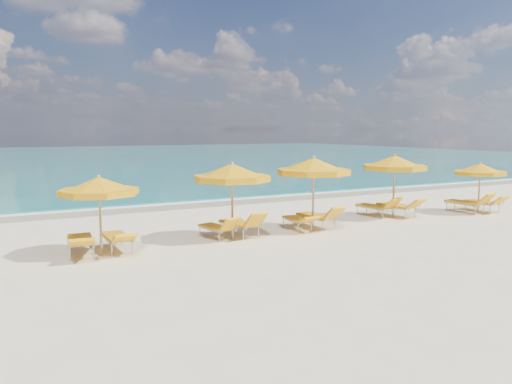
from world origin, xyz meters
name	(u,v)px	position (x,y,z in m)	size (l,w,h in m)	color
ground_plane	(277,233)	(0.00, 0.00, 0.00)	(120.00, 120.00, 0.00)	beige
ocean	(71,159)	(0.00, 48.00, 0.00)	(120.00, 80.00, 0.30)	#126A64
wet_sand_band	(196,204)	(0.00, 7.40, 0.00)	(120.00, 2.60, 0.01)	tan
foam_line	(190,202)	(0.00, 8.20, 0.00)	(120.00, 1.20, 0.03)	white
whitecap_near	(37,189)	(-6.00, 17.00, 0.00)	(14.00, 0.36, 0.05)	white
whitecap_far	(215,171)	(8.00, 24.00, 0.00)	(18.00, 0.30, 0.05)	white
umbrella_2	(99,187)	(-5.64, -0.16, 1.86)	(2.15, 2.15, 2.18)	tan
umbrella_3	(232,173)	(-1.66, -0.07, 2.05)	(2.78, 2.78, 2.41)	tan
umbrella_4	(314,167)	(1.34, -0.08, 2.14)	(2.56, 2.56, 2.51)	tan
umbrella_5	(395,163)	(5.47, 0.49, 2.10)	(2.90, 2.90, 2.46)	tan
umbrella_6	(480,170)	(9.34, -0.30, 1.77)	(2.70, 2.70, 2.07)	tan
lounger_2_left	(81,246)	(-6.15, 0.04, 0.24)	(0.85, 2.09, 0.73)	#A5A8AD
lounger_2_right	(117,243)	(-5.16, 0.09, 0.23)	(0.66, 1.94, 0.71)	#A5A8AD
lounger_3_left	(217,232)	(-2.06, 0.22, 0.21)	(0.84, 1.70, 0.80)	#A5A8AD
lounger_3_right	(240,228)	(-1.25, 0.23, 0.24)	(0.92, 1.96, 0.92)	#A5A8AD
lounger_4_left	(298,224)	(0.92, 0.22, 0.20)	(0.73, 1.80, 0.63)	#A5A8AD
lounger_4_right	(317,221)	(1.74, 0.23, 0.24)	(0.89, 1.95, 0.89)	#A5A8AD
lounger_5_left	(375,210)	(5.02, 0.99, 0.23)	(0.93, 1.91, 0.88)	#A5A8AD
lounger_5_right	(397,210)	(5.84, 0.65, 0.24)	(0.91, 2.05, 0.85)	#A5A8AD
lounger_6_left	(466,207)	(8.93, -0.03, 0.25)	(0.88, 1.99, 0.94)	#A5A8AD
lounger_6_right	(483,206)	(9.86, -0.11, 0.22)	(0.62, 1.81, 0.79)	#A5A8AD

